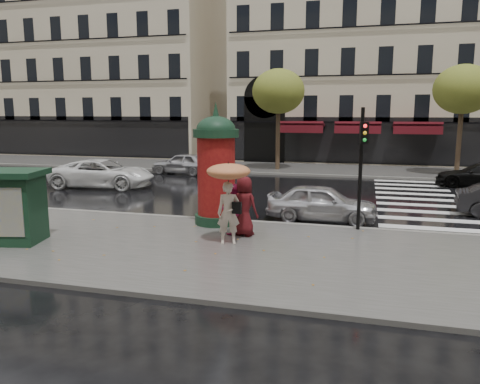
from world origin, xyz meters
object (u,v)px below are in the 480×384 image
(car_white, at_px, (103,173))
(car_silver, at_px, (322,203))
(woman_red, at_px, (233,209))
(traffic_light, at_px, (362,157))
(newsstand, at_px, (13,205))
(car_far_silver, at_px, (183,163))
(woman_umbrella, at_px, (229,189))
(man_burgundy, at_px, (244,206))
(morris_column, at_px, (216,166))

(car_white, bearing_deg, car_silver, -118.11)
(woman_red, relative_size, car_silver, 0.41)
(traffic_light, relative_size, newsstand, 1.84)
(traffic_light, bearing_deg, car_far_silver, 132.21)
(woman_umbrella, xyz_separation_m, traffic_light, (3.62, 2.62, 0.78))
(woman_umbrella, height_order, man_burgundy, woman_umbrella)
(car_white, bearing_deg, newsstand, -168.43)
(newsstand, bearing_deg, car_white, 108.06)
(car_white, xyz_separation_m, car_far_silver, (2.05, 6.01, -0.05))
(morris_column, relative_size, car_silver, 1.05)
(traffic_light, bearing_deg, man_burgundy, -154.34)
(woman_red, height_order, car_silver, woman_red)
(traffic_light, bearing_deg, newsstand, -157.05)
(man_burgundy, relative_size, traffic_light, 0.47)
(traffic_light, distance_m, newsstand, 10.62)
(car_white, bearing_deg, woman_umbrella, -139.29)
(car_silver, height_order, car_far_silver, car_far_silver)
(morris_column, height_order, car_white, morris_column)
(morris_column, distance_m, car_silver, 4.10)
(car_silver, bearing_deg, newsstand, 124.60)
(morris_column, bearing_deg, car_far_silver, 116.71)
(woman_umbrella, relative_size, car_far_silver, 0.60)
(newsstand, bearing_deg, car_far_silver, 94.52)
(man_burgundy, xyz_separation_m, newsstand, (-6.30, -2.47, 0.17))
(woman_red, xyz_separation_m, car_silver, (2.43, 3.09, -0.25))
(traffic_light, bearing_deg, woman_umbrella, -144.10)
(man_burgundy, relative_size, car_silver, 0.47)
(morris_column, height_order, car_silver, morris_column)
(woman_umbrella, distance_m, car_white, 12.89)
(woman_red, distance_m, traffic_light, 4.39)
(morris_column, relative_size, car_far_silver, 1.02)
(woman_red, xyz_separation_m, man_burgundy, (0.35, -0.02, 0.12))
(woman_umbrella, bearing_deg, traffic_light, 35.90)
(car_silver, bearing_deg, woman_red, 142.77)
(car_far_silver, bearing_deg, man_burgundy, 36.20)
(morris_column, distance_m, traffic_light, 4.76)
(woman_red, xyz_separation_m, car_white, (-9.28, 7.73, -0.18))
(man_burgundy, xyz_separation_m, car_far_silver, (-7.58, 13.76, -0.36))
(car_white, bearing_deg, traffic_light, -121.60)
(car_far_silver, bearing_deg, morris_column, 34.07)
(woman_umbrella, height_order, newsstand, woman_umbrella)
(woman_umbrella, relative_size, morris_column, 0.59)
(woman_red, bearing_deg, morris_column, -88.84)
(car_silver, xyz_separation_m, car_white, (-11.71, 4.64, 0.07))
(woman_red, height_order, morris_column, morris_column)
(traffic_light, bearing_deg, morris_column, -176.04)
(car_silver, xyz_separation_m, car_far_silver, (-9.66, 10.65, 0.02))
(newsstand, relative_size, car_white, 0.40)
(woman_red, distance_m, newsstand, 6.45)
(traffic_light, height_order, car_white, traffic_light)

